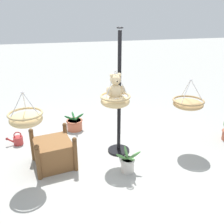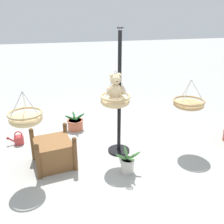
{
  "view_description": "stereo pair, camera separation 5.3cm",
  "coord_description": "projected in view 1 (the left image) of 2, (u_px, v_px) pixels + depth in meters",
  "views": [
    {
      "loc": [
        1.14,
        4.28,
        2.7
      ],
      "look_at": [
        -0.03,
        0.04,
        0.96
      ],
      "focal_mm": 41.07,
      "sensor_mm": 36.0,
      "label": 1
    },
    {
      "loc": [
        1.09,
        4.29,
        2.7
      ],
      "look_at": [
        -0.03,
        0.04,
        0.96
      ],
      "focal_mm": 41.07,
      "sensor_mm": 36.0,
      "label": 2
    }
  ],
  "objects": [
    {
      "name": "ground_plane",
      "position": [
        110.0,
        156.0,
        5.11
      ],
      "size": [
        40.0,
        40.0,
        0.0
      ],
      "primitive_type": "plane",
      "color": "#9E9E99"
    },
    {
      "name": "display_pole_central",
      "position": [
        119.0,
        117.0,
        5.02
      ],
      "size": [
        0.44,
        0.44,
        2.44
      ],
      "color": "black",
      "rests_on": "ground"
    },
    {
      "name": "hanging_basket_with_teddy",
      "position": [
        115.0,
        100.0,
        4.59
      ],
      "size": [
        0.55,
        0.55,
        0.67
      ],
      "color": "tan"
    },
    {
      "name": "teddy_bear",
      "position": [
        116.0,
        89.0,
        4.49
      ],
      "size": [
        0.34,
        0.3,
        0.5
      ],
      "color": "#D1B789"
    },
    {
      "name": "hanging_basket_left_high",
      "position": [
        188.0,
        104.0,
        4.99
      ],
      "size": [
        0.61,
        0.61,
        0.58
      ],
      "color": "tan"
    },
    {
      "name": "hanging_basket_right_low",
      "position": [
        26.0,
        119.0,
        4.05
      ],
      "size": [
        0.55,
        0.55,
        0.56
      ],
      "color": "tan"
    },
    {
      "name": "wooden_planter_box",
      "position": [
        53.0,
        152.0,
        4.73
      ],
      "size": [
        0.83,
        0.85,
        0.67
      ],
      "color": "brown",
      "rests_on": "ground"
    },
    {
      "name": "potted_plant_tall_leafy",
      "position": [
        128.0,
        163.0,
        4.56
      ],
      "size": [
        0.48,
        0.51,
        0.42
      ],
      "color": "beige",
      "rests_on": "ground"
    },
    {
      "name": "potted_plant_small_succulent",
      "position": [
        75.0,
        124.0,
        6.19
      ],
      "size": [
        0.5,
        0.51,
        0.41
      ],
      "color": "#BC6042",
      "rests_on": "ground"
    },
    {
      "name": "watering_can",
      "position": [
        18.0,
        140.0,
        5.52
      ],
      "size": [
        0.35,
        0.2,
        0.3
      ],
      "color": "#B23333",
      "rests_on": "ground"
    }
  ]
}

